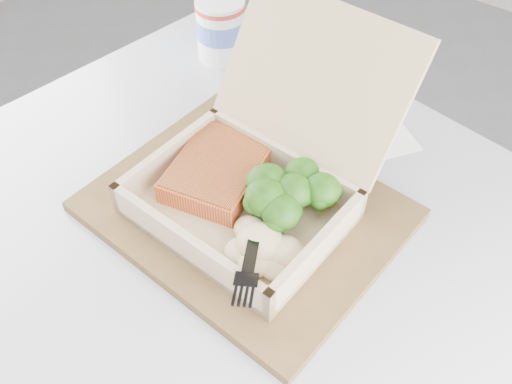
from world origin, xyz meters
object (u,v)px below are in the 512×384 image
Objects in this scene: cafe_table at (214,318)px; paper_cup at (221,27)px; takeout_container at (264,163)px; serving_tray at (245,210)px.

cafe_table is 9.01× the size of paper_cup.
takeout_container is (0.02, 0.09, 0.25)m from cafe_table.
takeout_container reaches higher than cafe_table.
serving_tray is at bearing -45.18° from paper_cup.
cafe_table is at bearing -53.19° from paper_cup.
paper_cup is (-0.22, 0.30, 0.24)m from cafe_table.
cafe_table is 3.06× the size of takeout_container.
cafe_table is at bearing -104.58° from serving_tray.
paper_cup reaches higher than serving_tray.
takeout_container is 0.32m from paper_cup.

